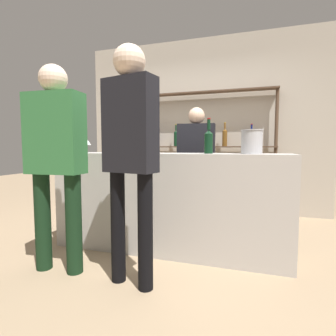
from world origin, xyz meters
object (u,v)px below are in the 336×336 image
Objects in this scene: ice_bucket at (252,142)px; server_behind_counter at (196,160)px; customer_center at (130,144)px; counter_bottle_0 at (135,140)px; wine_glass at (87,143)px; counter_bottle_2 at (154,140)px; customer_left at (56,153)px; counter_bottle_1 at (209,141)px; counter_bottle_3 at (125,140)px.

ice_bucket is 1.04m from server_behind_counter.
server_behind_counter is at bearing 3.80° from customer_center.
counter_bottle_0 is 2.41× the size of wine_glass.
customer_left reaches higher than counter_bottle_2.
customer_left is (-1.16, -0.66, -0.11)m from counter_bottle_1.
counter_bottle_2 is 0.80m from customer_center.
customer_center reaches higher than ice_bucket.
wine_glass is at bearing 8.11° from customer_left.
counter_bottle_3 is at bearing -166.64° from counter_bottle_0.
counter_bottle_0 is at bearing -1.34° from wine_glass.
customer_left is (-0.69, 0.02, -0.07)m from customer_center.
counter_bottle_1 is 0.18× the size of customer_center.
counter_bottle_0 is 1.01× the size of counter_bottle_2.
counter_bottle_3 is at bearing -33.14° from customer_left.
counter_bottle_0 is 0.20m from counter_bottle_2.
counter_bottle_2 is at bearing 173.64° from ice_bucket.
server_behind_counter is (0.55, 0.84, -0.23)m from counter_bottle_3.
counter_bottle_2 is at bearing -29.20° from server_behind_counter.
counter_bottle_3 is 0.69m from customer_left.
counter_bottle_0 is 0.10m from counter_bottle_3.
counter_bottle_0 is 0.77m from customer_left.
counter_bottle_2 is 0.20× the size of customer_left.
counter_bottle_0 is at bearing 13.36° from counter_bottle_3.
customer_left is at bearing -36.20° from server_behind_counter.
counter_bottle_1 is 1.54× the size of ice_bucket.
counter_bottle_2 is 0.19× the size of customer_center.
wine_glass is 0.68× the size of ice_bucket.
customer_center is at bearing -81.93° from counter_bottle_2.
counter_bottle_2 is (0.14, 0.14, 0.00)m from counter_bottle_0.
counter_bottle_2 reaches higher than wine_glass.
counter_bottle_3 is 0.23× the size of server_behind_counter.
counter_bottle_3 is 1.03m from server_behind_counter.
server_behind_counter reaches higher than ice_bucket.
counter_bottle_1 is at bearing -9.75° from counter_bottle_2.
customer_left is at bearing -78.22° from wine_glass.
wine_glass is at bearing -178.65° from counter_bottle_1.
counter_bottle_3 is at bearing 41.40° from customer_center.
wine_glass is (-0.47, 0.04, -0.02)m from counter_bottle_3.
customer_center is 0.70m from customer_left.
counter_bottle_1 is at bearing 1.35° from wine_glass.
wine_glass is at bearing 62.97° from customer_center.
ice_bucket is at bearing 2.84° from counter_bottle_3.
counter_bottle_0 is at bearing -176.55° from counter_bottle_1.
counter_bottle_0 reaches higher than ice_bucket.
wine_glass is at bearing -169.60° from counter_bottle_2.
counter_bottle_2 is at bearing 19.63° from customer_center.
counter_bottle_1 is at bearing 15.18° from server_behind_counter.
customer_left reaches higher than server_behind_counter.
ice_bucket is (0.97, -0.11, -0.03)m from counter_bottle_2.
ice_bucket is at bearing -70.71° from customer_left.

